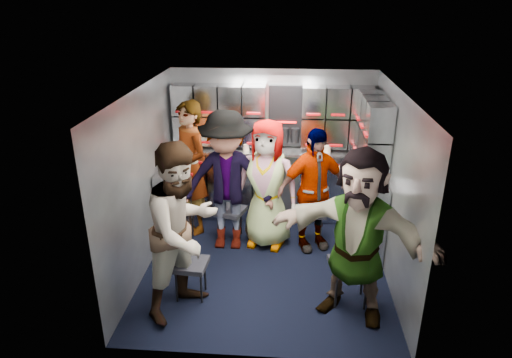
# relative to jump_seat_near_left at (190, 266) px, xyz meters

# --- Properties ---
(floor) EXTENTS (3.00, 3.00, 0.00)m
(floor) POSITION_rel_jump_seat_near_left_xyz_m (0.76, 0.66, -0.37)
(floor) COLOR black
(floor) RESTS_ON ground
(wall_back) EXTENTS (2.80, 0.04, 2.10)m
(wall_back) POSITION_rel_jump_seat_near_left_xyz_m (0.76, 2.16, 0.68)
(wall_back) COLOR gray
(wall_back) RESTS_ON ground
(wall_left) EXTENTS (0.04, 3.00, 2.10)m
(wall_left) POSITION_rel_jump_seat_near_left_xyz_m (-0.64, 0.66, 0.68)
(wall_left) COLOR gray
(wall_left) RESTS_ON ground
(wall_right) EXTENTS (0.04, 3.00, 2.10)m
(wall_right) POSITION_rel_jump_seat_near_left_xyz_m (2.16, 0.66, 0.68)
(wall_right) COLOR gray
(wall_right) RESTS_ON ground
(ceiling) EXTENTS (2.80, 3.00, 0.02)m
(ceiling) POSITION_rel_jump_seat_near_left_xyz_m (0.76, 0.66, 1.73)
(ceiling) COLOR silver
(ceiling) RESTS_ON wall_back
(cart_bank_back) EXTENTS (2.68, 0.38, 0.99)m
(cart_bank_back) POSITION_rel_jump_seat_near_left_xyz_m (0.76, 1.95, 0.12)
(cart_bank_back) COLOR #969BA5
(cart_bank_back) RESTS_ON ground
(cart_bank_left) EXTENTS (0.38, 0.76, 0.99)m
(cart_bank_left) POSITION_rel_jump_seat_near_left_xyz_m (-0.43, 1.22, 0.12)
(cart_bank_left) COLOR #969BA5
(cart_bank_left) RESTS_ON ground
(counter) EXTENTS (2.68, 0.42, 0.03)m
(counter) POSITION_rel_jump_seat_near_left_xyz_m (0.76, 1.95, 0.64)
(counter) COLOR silver
(counter) RESTS_ON cart_bank_back
(locker_bank_back) EXTENTS (2.68, 0.28, 0.82)m
(locker_bank_back) POSITION_rel_jump_seat_near_left_xyz_m (0.76, 2.01, 1.12)
(locker_bank_back) COLOR #969BA5
(locker_bank_back) RESTS_ON wall_back
(locker_bank_right) EXTENTS (0.28, 1.00, 0.82)m
(locker_bank_right) POSITION_rel_jump_seat_near_left_xyz_m (2.01, 1.36, 1.12)
(locker_bank_right) COLOR #969BA5
(locker_bank_right) RESTS_ON wall_right
(right_cabinet) EXTENTS (0.28, 1.20, 1.00)m
(right_cabinet) POSITION_rel_jump_seat_near_left_xyz_m (2.01, 1.26, 0.13)
(right_cabinet) COLOR #969BA5
(right_cabinet) RESTS_ON ground
(coffee_niche) EXTENTS (0.46, 0.16, 0.84)m
(coffee_niche) POSITION_rel_jump_seat_near_left_xyz_m (0.94, 2.07, 1.10)
(coffee_niche) COLOR black
(coffee_niche) RESTS_ON wall_back
(red_latch_strip) EXTENTS (2.60, 0.02, 0.03)m
(red_latch_strip) POSITION_rel_jump_seat_near_left_xyz_m (0.76, 1.75, 0.51)
(red_latch_strip) COLOR #AD0B0E
(red_latch_strip) RESTS_ON cart_bank_back
(jump_seat_near_left) EXTENTS (0.38, 0.36, 0.42)m
(jump_seat_near_left) POSITION_rel_jump_seat_near_left_xyz_m (0.00, 0.00, 0.00)
(jump_seat_near_left) COLOR black
(jump_seat_near_left) RESTS_ON ground
(jump_seat_mid_left) EXTENTS (0.46, 0.45, 0.44)m
(jump_seat_mid_left) POSITION_rel_jump_seat_near_left_xyz_m (0.26, 1.27, 0.01)
(jump_seat_mid_left) COLOR black
(jump_seat_mid_left) RESTS_ON ground
(jump_seat_center) EXTENTS (0.41, 0.39, 0.41)m
(jump_seat_center) POSITION_rel_jump_seat_near_left_xyz_m (0.75, 1.36, -0.02)
(jump_seat_center) COLOR black
(jump_seat_center) RESTS_ON ground
(jump_seat_mid_right) EXTENTS (0.40, 0.39, 0.43)m
(jump_seat_mid_right) POSITION_rel_jump_seat_near_left_xyz_m (1.31, 1.32, 0.01)
(jump_seat_mid_right) COLOR black
(jump_seat_mid_right) RESTS_ON ground
(jump_seat_near_right) EXTENTS (0.49, 0.47, 0.48)m
(jump_seat_near_right) POSITION_rel_jump_seat_near_left_xyz_m (1.68, 0.04, 0.05)
(jump_seat_near_right) COLOR black
(jump_seat_near_right) RESTS_ON ground
(attendant_standing) EXTENTS (0.76, 0.78, 1.80)m
(attendant_standing) POSITION_rel_jump_seat_near_left_xyz_m (-0.29, 1.49, 0.53)
(attendant_standing) COLOR black
(attendant_standing) RESTS_ON ground
(attendant_arc_a) EXTENTS (1.05, 1.11, 1.80)m
(attendant_arc_a) POSITION_rel_jump_seat_near_left_xyz_m (-0.00, -0.18, 0.53)
(attendant_arc_a) COLOR black
(attendant_arc_a) RESTS_ON ground
(attendant_arc_b) EXTENTS (1.16, 0.68, 1.79)m
(attendant_arc_b) POSITION_rel_jump_seat_near_left_xyz_m (0.26, 1.09, 0.52)
(attendant_arc_b) COLOR black
(attendant_arc_b) RESTS_ON ground
(attendant_arc_c) EXTENTS (0.90, 0.69, 1.66)m
(attendant_arc_c) POSITION_rel_jump_seat_near_left_xyz_m (0.75, 1.18, 0.46)
(attendant_arc_c) COLOR black
(attendant_arc_c) RESTS_ON ground
(attendant_arc_d) EXTENTS (1.00, 0.72, 1.58)m
(attendant_arc_d) POSITION_rel_jump_seat_near_left_xyz_m (1.31, 1.14, 0.42)
(attendant_arc_d) COLOR black
(attendant_arc_d) RESTS_ON ground
(attendant_arc_e) EXTENTS (1.72, 1.13, 1.78)m
(attendant_arc_e) POSITION_rel_jump_seat_near_left_xyz_m (1.68, -0.14, 0.51)
(attendant_arc_e) COLOR black
(attendant_arc_e) RESTS_ON ground
(bottle_left) EXTENTS (0.07, 0.07, 0.23)m
(bottle_left) POSITION_rel_jump_seat_near_left_xyz_m (0.68, 1.90, 0.77)
(bottle_left) COLOR white
(bottle_left) RESTS_ON counter
(bottle_mid) EXTENTS (0.06, 0.06, 0.24)m
(bottle_mid) POSITION_rel_jump_seat_near_left_xyz_m (0.12, 1.90, 0.78)
(bottle_mid) COLOR white
(bottle_mid) RESTS_ON counter
(bottle_right) EXTENTS (0.06, 0.06, 0.24)m
(bottle_right) POSITION_rel_jump_seat_near_left_xyz_m (1.35, 1.90, 0.78)
(bottle_right) COLOR white
(bottle_right) RESTS_ON counter
(cup_left) EXTENTS (0.08, 0.08, 0.09)m
(cup_left) POSITION_rel_jump_seat_near_left_xyz_m (0.42, 1.89, 0.70)
(cup_left) COLOR beige
(cup_left) RESTS_ON counter
(cup_right) EXTENTS (0.09, 0.09, 0.10)m
(cup_right) POSITION_rel_jump_seat_near_left_xyz_m (1.52, 1.89, 0.71)
(cup_right) COLOR beige
(cup_right) RESTS_ON counter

